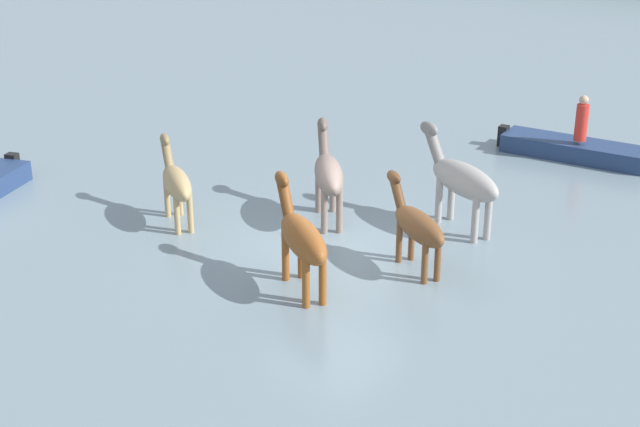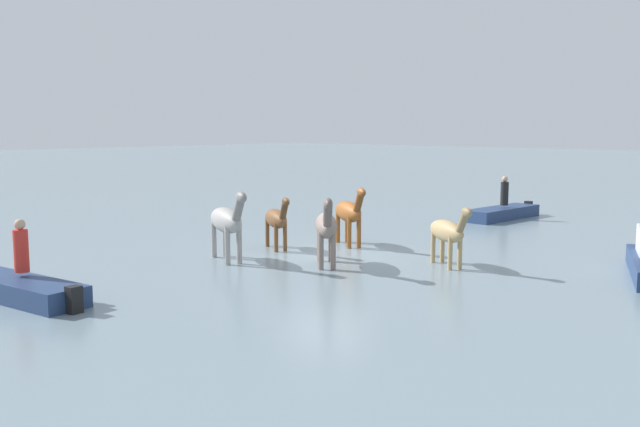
# 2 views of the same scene
# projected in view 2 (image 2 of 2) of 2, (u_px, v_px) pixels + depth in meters

# --- Properties ---
(ground_plane) EXTENTS (193.39, 193.39, 0.00)m
(ground_plane) POSITION_uv_depth(u_px,v_px,m) (325.00, 254.00, 20.86)
(ground_plane) COLOR gray
(horse_rear_stallion) EXTENTS (2.33, 1.63, 1.95)m
(horse_rear_stallion) POSITION_uv_depth(u_px,v_px,m) (349.00, 212.00, 22.27)
(horse_rear_stallion) COLOR brown
(horse_rear_stallion) RESTS_ON ground_plane
(horse_mid_herd) EXTENTS (2.07, 2.09, 1.98)m
(horse_mid_herd) POSITION_uv_depth(u_px,v_px,m) (326.00, 226.00, 19.00)
(horse_mid_herd) COLOR gray
(horse_mid_herd) RESTS_ON ground_plane
(horse_chestnut_trailing) EXTENTS (2.08, 1.45, 1.73)m
(horse_chestnut_trailing) POSITION_uv_depth(u_px,v_px,m) (448.00, 232.00, 18.94)
(horse_chestnut_trailing) COLOR tan
(horse_chestnut_trailing) RESTS_ON ground_plane
(horse_gray_outer) EXTENTS (2.63, 1.38, 2.08)m
(horse_gray_outer) POSITION_uv_depth(u_px,v_px,m) (227.00, 221.00, 19.68)
(horse_gray_outer) COLOR #9E9993
(horse_gray_outer) RESTS_ON ground_plane
(horse_dun_straggler) EXTENTS (2.09, 1.34, 1.71)m
(horse_dun_straggler) POSITION_uv_depth(u_px,v_px,m) (277.00, 219.00, 21.59)
(horse_dun_straggler) COLOR brown
(horse_dun_straggler) RESTS_ON ground_plane
(boat_skiff_near) EXTENTS (4.04, 1.53, 0.71)m
(boat_skiff_near) POSITION_uv_depth(u_px,v_px,m) (20.00, 292.00, 15.43)
(boat_skiff_near) COLOR navy
(boat_skiff_near) RESTS_ON ground_plane
(boat_dinghy_port) EXTENTS (1.34, 4.33, 0.72)m
(boat_dinghy_port) POSITION_uv_depth(u_px,v_px,m) (502.00, 215.00, 28.77)
(boat_dinghy_port) COLOR navy
(boat_dinghy_port) RESTS_ON ground_plane
(person_helmsman_aft) EXTENTS (0.32, 0.32, 1.19)m
(person_helmsman_aft) POSITION_uv_depth(u_px,v_px,m) (21.00, 248.00, 15.56)
(person_helmsman_aft) COLOR red
(person_helmsman_aft) RESTS_ON boat_skiff_near
(person_spotter_bow) EXTENTS (0.32, 0.32, 1.19)m
(person_spotter_bow) POSITION_uv_depth(u_px,v_px,m) (505.00, 192.00, 28.54)
(person_spotter_bow) COLOR black
(person_spotter_bow) RESTS_ON boat_dinghy_port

